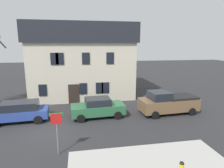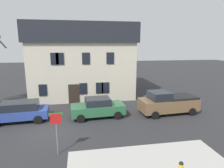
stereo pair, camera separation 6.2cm
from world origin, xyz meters
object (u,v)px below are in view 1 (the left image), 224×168
at_px(street_sign_pole, 57,126).
at_px(bicycle_leaning, 11,106).
at_px(building_main, 82,60).
at_px(pickup_truck_brown, 168,103).
at_px(car_blue_wagon, 19,111).
at_px(car_green_sedan, 98,108).

xyz_separation_m(street_sign_pole, bicycle_leaning, (-5.26, 8.85, -1.40)).
distance_m(building_main, pickup_truck_brown, 11.96).
bearing_deg(building_main, car_blue_wagon, -122.58).
distance_m(building_main, street_sign_pole, 14.36).
bearing_deg(car_blue_wagon, building_main, 57.42).
distance_m(car_green_sedan, pickup_truck_brown, 6.41).
distance_m(street_sign_pole, bicycle_leaning, 10.39).
distance_m(building_main, car_green_sedan, 9.32).
relative_size(building_main, bicycle_leaning, 7.24).
bearing_deg(building_main, street_sign_pole, -97.32).
xyz_separation_m(pickup_truck_brown, street_sign_pole, (-9.24, -5.26, 0.76)).
height_order(building_main, car_green_sedan, building_main).
bearing_deg(car_green_sedan, bicycle_leaning, 157.14).
relative_size(building_main, car_blue_wagon, 2.56).
height_order(street_sign_pole, bicycle_leaning, street_sign_pole).
bearing_deg(car_green_sedan, building_main, 96.88).
xyz_separation_m(car_blue_wagon, street_sign_pole, (3.59, -5.58, 0.91)).
bearing_deg(bicycle_leaning, street_sign_pole, -59.28).
xyz_separation_m(car_green_sedan, pickup_truck_brown, (6.40, -0.17, 0.15)).
xyz_separation_m(building_main, bicycle_leaning, (-7.06, -5.16, -3.98)).
xyz_separation_m(building_main, street_sign_pole, (-1.80, -14.01, -2.58)).
bearing_deg(pickup_truck_brown, building_main, 130.38).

